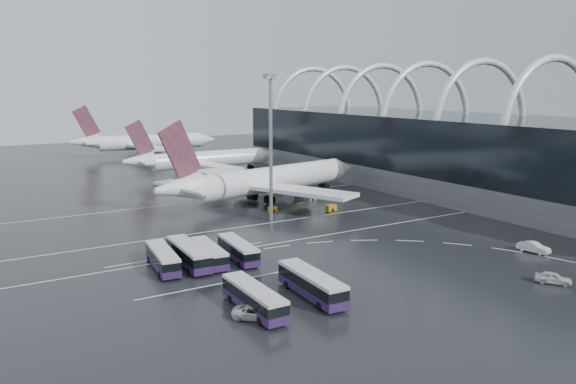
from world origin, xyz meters
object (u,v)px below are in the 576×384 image
van_curve_c (534,247)px  floodlight_mast (271,130)px  airliner_gate_c (143,143)px  van_curve_b (553,278)px  gse_cart_belly_e (298,194)px  airliner_gate_b (201,160)px  bus_row_near_b (189,254)px  van_curve_a (256,313)px  gse_cart_belly_d (344,195)px  bus_row_near_d (238,249)px  gse_cart_belly_a (331,208)px  gse_cart_belly_c (273,209)px  bus_row_near_a (163,258)px  bus_row_far_a (254,298)px  airliner_main (264,181)px  gse_cart_belly_b (312,198)px  bus_row_far_c (312,284)px  bus_row_near_c (209,253)px

van_curve_c → floodlight_mast: size_ratio=0.18×
airliner_gate_c → van_curve_b: airliner_gate_c is taller
gse_cart_belly_e → airliner_gate_b: bearing=97.5°
bus_row_near_b → van_curve_a: (-0.77, -23.94, -1.04)m
gse_cart_belly_d → van_curve_b: bearing=-100.9°
bus_row_near_d → gse_cart_belly_a: bearing=-52.5°
gse_cart_belly_c → van_curve_b: bearing=-79.9°
airliner_gate_c → gse_cart_belly_d: bearing=-74.9°
gse_cart_belly_e → gse_cart_belly_a: bearing=-96.6°
van_curve_a → van_curve_c: (53.68, -0.02, 0.08)m
airliner_gate_c → bus_row_near_a: (-41.54, -144.90, -3.46)m
gse_cart_belly_a → gse_cart_belly_e: size_ratio=0.92×
airliner_gate_c → gse_cart_belly_c: bearing=-86.8°
bus_row_near_a → gse_cart_belly_e: bus_row_near_a is taller
bus_row_far_a → van_curve_b: bearing=-107.3°
airliner_main → bus_row_near_b: airliner_main is taller
van_curve_b → floodlight_mast: 59.52m
gse_cart_belly_b → gse_cart_belly_e: size_ratio=0.87×
van_curve_a → bus_row_near_d: bearing=20.6°
bus_row_near_b → bus_row_near_d: 8.13m
airliner_gate_c → van_curve_a: (-38.16, -169.20, -4.37)m
van_curve_b → gse_cart_belly_d: 68.46m
airliner_main → gse_cart_belly_a: bearing=-73.6°
bus_row_far_c → gse_cart_belly_e: bearing=-27.5°
van_curve_a → airliner_gate_b: bearing=22.3°
gse_cart_belly_a → gse_cart_belly_b: bearing=77.3°
bus_row_near_b → van_curve_b: size_ratio=2.77×
bus_row_far_c → airliner_gate_c: bearing=-6.4°
airliner_gate_b → bus_row_far_a: airliner_gate_b is taller
bus_row_near_a → gse_cart_belly_c: bus_row_near_a is taller
bus_row_near_b → gse_cart_belly_d: size_ratio=7.33×
van_curve_c → gse_cart_belly_c: (-22.31, 50.75, -0.37)m
bus_row_near_b → bus_row_far_c: 23.25m
airliner_main → gse_cart_belly_a: size_ratio=27.14×
bus_row_near_a → gse_cart_belly_a: bus_row_near_a is taller
bus_row_near_c → van_curve_b: bus_row_near_c is taller
bus_row_near_b → van_curve_b: 54.49m
airliner_gate_c → bus_row_near_a: size_ratio=4.49×
bus_row_near_c → gse_cart_belly_c: (27.42, 27.35, -1.11)m
bus_row_near_c → van_curve_a: bus_row_near_c is taller
bus_row_near_c → gse_cart_belly_c: bearing=-39.8°
airliner_main → bus_row_far_c: bearing=-124.9°
airliner_main → bus_row_near_c: bearing=-141.3°
bus_row_near_a → bus_row_near_b: bearing=-88.3°
bus_row_near_d → van_curve_b: bearing=-130.3°
airliner_gate_c → airliner_main: bearing=-85.3°
bus_row_far_a → gse_cart_belly_c: 57.19m
gse_cart_belly_d → gse_cart_belly_c: bearing=-167.5°
airliner_main → van_curve_a: bearing=-131.5°
van_curve_a → gse_cart_belly_e: (45.34, 62.35, -0.13)m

